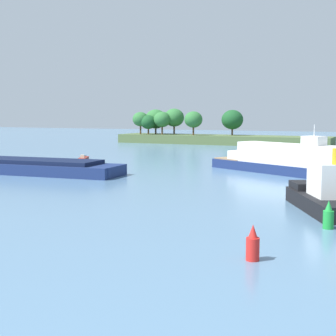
# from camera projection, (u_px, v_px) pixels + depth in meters

# --- Properties ---
(treeline_island) EXTENTS (54.40, 10.46, 9.03)m
(treeline_island) POSITION_uv_depth(u_px,v_px,m) (204.00, 132.00, 126.96)
(treeline_island) COLOR #4C6038
(treeline_island) RESTS_ON ground
(tugboat) EXTENTS (8.09, 10.79, 5.01)m
(tugboat) POSITION_uv_depth(u_px,v_px,m) (328.00, 195.00, 38.73)
(tugboat) COLOR black
(tugboat) RESTS_ON ground
(cargo_barge) EXTENTS (29.39, 8.23, 5.95)m
(cargo_barge) POSITION_uv_depth(u_px,v_px,m) (11.00, 165.00, 64.34)
(cargo_barge) COLOR navy
(cargo_barge) RESTS_ON ground
(white_riverboat) EXTENTS (24.16, 15.45, 6.33)m
(white_riverboat) POSITION_uv_depth(u_px,v_px,m) (293.00, 161.00, 61.99)
(white_riverboat) COLOR navy
(white_riverboat) RESTS_ON ground
(small_motorboat) EXTENTS (3.69, 5.85, 0.98)m
(small_motorboat) POSITION_uv_depth(u_px,v_px,m) (83.00, 159.00, 80.77)
(small_motorboat) COLOR maroon
(small_motorboat) RESTS_ON ground
(channel_buoy_red) EXTENTS (0.70, 0.70, 1.90)m
(channel_buoy_red) POSITION_uv_depth(u_px,v_px,m) (253.00, 245.00, 25.54)
(channel_buoy_red) COLOR red
(channel_buoy_red) RESTS_ON ground
(channel_buoy_green) EXTENTS (0.70, 0.70, 1.90)m
(channel_buoy_green) POSITION_uv_depth(u_px,v_px,m) (328.00, 217.00, 32.63)
(channel_buoy_green) COLOR green
(channel_buoy_green) RESTS_ON ground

